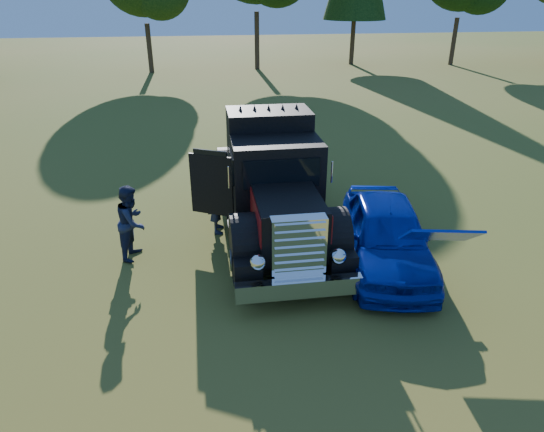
{
  "coord_description": "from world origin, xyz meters",
  "views": [
    {
      "loc": [
        -0.64,
        -8.72,
        5.72
      ],
      "look_at": [
        0.85,
        1.27,
        0.96
      ],
      "focal_mm": 32.0,
      "sensor_mm": 36.0,
      "label": 1
    }
  ],
  "objects_px": {
    "diamond_t_truck": "(274,188)",
    "spectator_far": "(132,222)",
    "spectator_near": "(216,195)",
    "hotrod_coupe": "(387,234)"
  },
  "relations": [
    {
      "from": "diamond_t_truck",
      "to": "spectator_far",
      "type": "height_order",
      "value": "diamond_t_truck"
    },
    {
      "from": "spectator_near",
      "to": "diamond_t_truck",
      "type": "bearing_deg",
      "value": -105.83
    },
    {
      "from": "hotrod_coupe",
      "to": "spectator_near",
      "type": "relative_size",
      "value": 2.31
    },
    {
      "from": "spectator_near",
      "to": "spectator_far",
      "type": "distance_m",
      "value": 2.23
    },
    {
      "from": "hotrod_coupe",
      "to": "spectator_near",
      "type": "height_order",
      "value": "spectator_near"
    },
    {
      "from": "diamond_t_truck",
      "to": "spectator_near",
      "type": "distance_m",
      "value": 1.48
    },
    {
      "from": "diamond_t_truck",
      "to": "hotrod_coupe",
      "type": "bearing_deg",
      "value": -38.34
    },
    {
      "from": "hotrod_coupe",
      "to": "spectator_near",
      "type": "xyz_separation_m",
      "value": [
        -3.67,
        2.23,
        0.25
      ]
    },
    {
      "from": "spectator_far",
      "to": "spectator_near",
      "type": "bearing_deg",
      "value": -47.91
    },
    {
      "from": "hotrod_coupe",
      "to": "spectator_near",
      "type": "bearing_deg",
      "value": 148.72
    }
  ]
}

